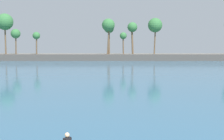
% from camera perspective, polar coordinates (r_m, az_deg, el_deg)
% --- Properties ---
extents(sea, '(220.00, 113.91, 0.06)m').
position_cam_1_polar(sea, '(71.22, -1.88, 0.92)').
color(sea, '#33607F').
rests_on(sea, ground).
extents(palm_headland, '(118.98, 6.47, 13.12)m').
position_cam_1_polar(palm_headland, '(88.06, -4.13, 4.18)').
color(palm_headland, '#514C47').
rests_on(palm_headland, ground).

